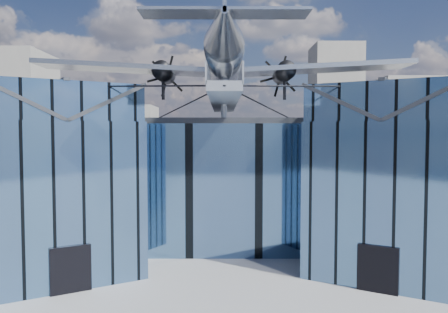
{
  "coord_description": "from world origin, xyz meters",
  "views": [
    {
      "loc": [
        -0.08,
        -28.2,
        8.78
      ],
      "look_at": [
        0.0,
        2.0,
        7.2
      ],
      "focal_mm": 35.0,
      "sensor_mm": 36.0,
      "label": 1
    }
  ],
  "objects": [
    {
      "name": "museum",
      "position": [
        0.0,
        5.82,
        5.54
      ],
      "size": [
        32.88,
        24.5,
        17.6
      ],
      "color": "#4A6D97",
      "rests_on": "ground"
    },
    {
      "name": "ground_plane",
      "position": [
        0.0,
        0.0,
        0.0
      ],
      "size": [
        120.0,
        120.0,
        0.0
      ],
      "primitive_type": "plane",
      "color": "gray"
    },
    {
      "name": "bg_towers",
      "position": [
        1.45,
        50.49,
        10.01
      ],
      "size": [
        77.0,
        24.5,
        26.0
      ],
      "color": "gray",
      "rests_on": "ground"
    }
  ]
}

